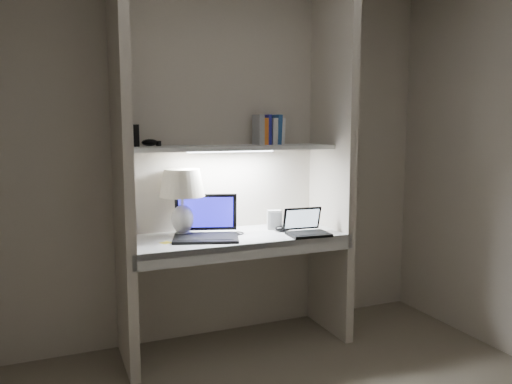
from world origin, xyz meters
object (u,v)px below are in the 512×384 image
table_lamp (182,191)px  laptop_main (206,228)px  speaker (274,220)px  book_row (268,130)px  laptop_netbook (306,228)px

table_lamp → laptop_main: (0.12, -0.12, -0.24)m
table_lamp → speaker: size_ratio=3.27×
laptop_main → table_lamp: bearing=154.0°
book_row → table_lamp: bearing=-177.2°
table_lamp → book_row: (0.64, 0.03, 0.39)m
speaker → table_lamp: bearing=-167.6°
speaker → book_row: bearing=113.0°
laptop_netbook → book_row: bearing=117.0°
table_lamp → laptop_netbook: size_ratio=1.55×
laptop_netbook → book_row: book_row is taller
laptop_main → laptop_netbook: laptop_main is taller
table_lamp → book_row: 0.75m
table_lamp → speaker: table_lamp is taller
speaker → book_row: size_ratio=0.65×
speaker → book_row: (-0.01, 0.09, 0.63)m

